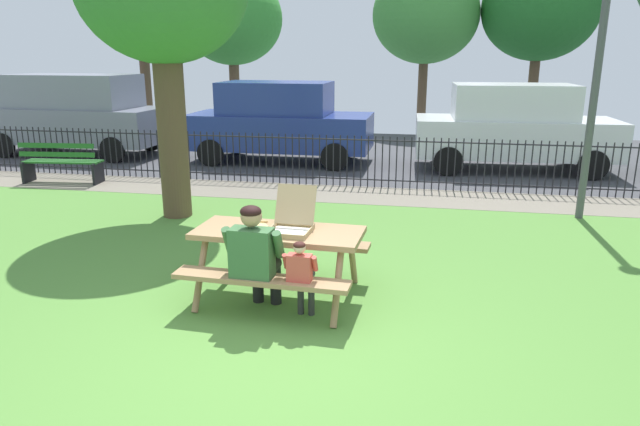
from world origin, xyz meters
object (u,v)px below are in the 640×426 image
(parked_car_center, at_px, (279,121))
(far_tree_midleft, at_px, (232,19))
(pizza_box_open, at_px, (292,221))
(lamp_post_walkway, at_px, (601,44))
(child_at_table, at_px, (301,273))
(far_tree_midright, at_px, (540,8))
(far_tree_center, at_px, (426,15))
(parked_car_left, at_px, (76,113))
(picnic_table_foreground, at_px, (279,245))
(park_bench_left, at_px, (61,163))
(parked_car_right, at_px, (514,126))
(adult_at_table, at_px, (255,255))
(far_tree_left, at_px, (141,15))
(pizza_slice_on_table, at_px, (260,225))

(parked_car_center, bearing_deg, far_tree_midleft, 117.05)
(pizza_box_open, distance_m, lamp_post_walkway, 5.84)
(child_at_table, xyz_separation_m, far_tree_midleft, (-6.05, 15.46, 3.26))
(child_at_table, bearing_deg, lamp_post_walkway, 51.27)
(far_tree_midright, bearing_deg, far_tree_center, -180.00)
(parked_car_left, xyz_separation_m, far_tree_center, (8.77, 7.01, 2.74))
(lamp_post_walkway, bearing_deg, picnic_table_foreground, -135.18)
(picnic_table_foreground, distance_m, park_bench_left, 7.54)
(parked_car_center, relative_size, far_tree_center, 0.81)
(parked_car_right, bearing_deg, pizza_box_open, -112.28)
(adult_at_table, height_order, far_tree_left, far_tree_left)
(far_tree_midleft, height_order, far_tree_center, far_tree_center)
(far_tree_left, bearing_deg, parked_car_left, -76.95)
(pizza_slice_on_table, bearing_deg, pizza_box_open, -17.93)
(far_tree_left, bearing_deg, child_at_table, -58.16)
(park_bench_left, xyz_separation_m, parked_car_center, (3.80, 3.20, 0.59))
(pizza_slice_on_table, distance_m, parked_car_center, 7.99)
(child_at_table, height_order, far_tree_left, far_tree_left)
(picnic_table_foreground, relative_size, pizza_slice_on_table, 6.45)
(far_tree_left, bearing_deg, lamp_post_walkway, -39.57)
(park_bench_left, height_order, far_tree_midright, far_tree_midright)
(parked_car_left, relative_size, parked_car_center, 1.06)
(pizza_slice_on_table, height_order, far_tree_midright, far_tree_midright)
(parked_car_left, distance_m, parked_car_right, 10.98)
(pizza_slice_on_table, height_order, adult_at_table, adult_at_table)
(parked_car_center, bearing_deg, lamp_post_walkway, -32.71)
(child_at_table, relative_size, lamp_post_walkway, 0.19)
(park_bench_left, relative_size, far_tree_midleft, 0.30)
(parked_car_center, height_order, far_tree_left, far_tree_left)
(parked_car_center, height_order, parked_car_right, same)
(child_at_table, bearing_deg, far_tree_left, 121.84)
(child_at_table, bearing_deg, parked_car_center, 106.33)
(lamp_post_walkway, bearing_deg, parked_car_left, 161.33)
(picnic_table_foreground, xyz_separation_m, parked_car_left, (-7.60, 7.90, 0.50))
(far_tree_midleft, bearing_deg, parked_car_left, -105.30)
(parked_car_left, height_order, parked_car_center, parked_car_left)
(far_tree_midleft, height_order, far_tree_midright, far_tree_midright)
(adult_at_table, relative_size, far_tree_midleft, 0.22)
(far_tree_midright, bearing_deg, picnic_table_foreground, -107.93)
(adult_at_table, xyz_separation_m, lamp_post_walkway, (4.11, 4.48, 2.08))
(picnic_table_foreground, bearing_deg, far_tree_midright, 72.07)
(park_bench_left, distance_m, far_tree_midleft, 10.76)
(picnic_table_foreground, distance_m, parked_car_center, 8.19)
(parked_car_left, bearing_deg, pizza_box_open, -45.53)
(picnic_table_foreground, height_order, parked_car_left, parked_car_left)
(pizza_slice_on_table, distance_m, park_bench_left, 7.27)
(park_bench_left, relative_size, far_tree_center, 0.30)
(pizza_box_open, xyz_separation_m, adult_at_table, (-0.26, -0.50, -0.22))
(pizza_slice_on_table, bearing_deg, far_tree_center, 84.51)
(far_tree_midleft, bearing_deg, pizza_box_open, -68.63)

